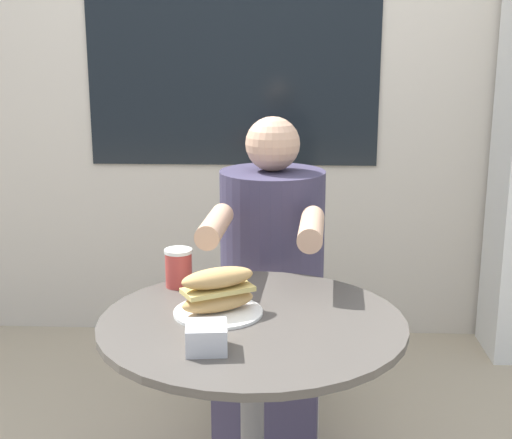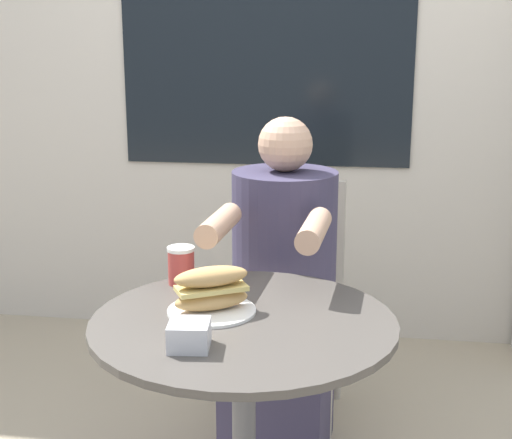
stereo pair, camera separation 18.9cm
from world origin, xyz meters
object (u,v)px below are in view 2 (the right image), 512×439
(cafe_table, at_px, (244,388))
(diner_chair, at_px, (294,276))
(sandwich_on_plate, at_px, (211,293))
(drink_cup, at_px, (181,265))
(seated_diner, at_px, (282,317))

(cafe_table, height_order, diner_chair, diner_chair)
(diner_chair, relative_size, sandwich_on_plate, 3.90)
(sandwich_on_plate, distance_m, drink_cup, 0.24)
(seated_diner, bearing_deg, sandwich_on_plate, 80.92)
(cafe_table, relative_size, diner_chair, 0.87)
(seated_diner, distance_m, sandwich_on_plate, 0.60)
(drink_cup, bearing_deg, sandwich_on_plate, -57.28)
(sandwich_on_plate, bearing_deg, diner_chair, 81.68)
(cafe_table, distance_m, drink_cup, 0.40)
(cafe_table, bearing_deg, drink_cup, 132.48)
(diner_chair, relative_size, seated_diner, 0.76)
(sandwich_on_plate, xyz_separation_m, drink_cup, (-0.13, 0.20, 0.00))
(cafe_table, xyz_separation_m, sandwich_on_plate, (-0.09, 0.04, 0.24))
(seated_diner, bearing_deg, drink_cup, 56.44)
(seated_diner, relative_size, drink_cup, 10.71)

